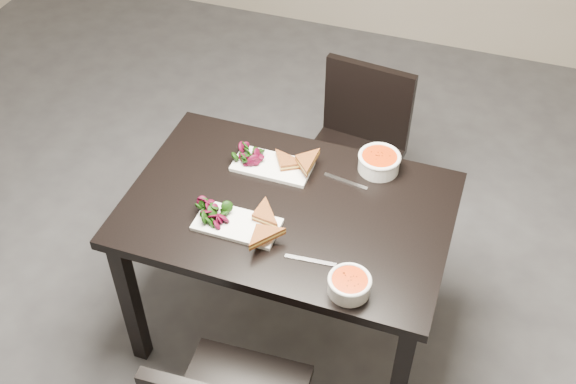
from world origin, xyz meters
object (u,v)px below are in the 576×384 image
object	(u,v)px
chair_far	(357,144)
plate_near	(237,225)
plate_far	(272,166)
soup_bowl_near	(349,284)
table	(288,224)
soup_bowl_far	(379,161)

from	to	relation	value
chair_far	plate_near	xyz separation A→B (m)	(-0.22, -0.90, 0.27)
chair_far	plate_far	size ratio (longest dim) A/B	2.77
plate_near	soup_bowl_near	world-z (taller)	soup_bowl_near
table	soup_bowl_far	distance (m)	0.43
chair_far	soup_bowl_far	xyz separation A→B (m)	(0.19, -0.44, 0.31)
chair_far	soup_bowl_near	size ratio (longest dim) A/B	5.88
chair_far	table	bearing A→B (deg)	-89.78
plate_near	soup_bowl_near	xyz separation A→B (m)	(0.46, -0.15, 0.03)
table	plate_near	bearing A→B (deg)	-131.24
table	chair_far	xyz separation A→B (m)	(0.08, 0.74, -0.17)
soup_bowl_far	chair_far	bearing A→B (deg)	113.02
soup_bowl_near	plate_far	xyz separation A→B (m)	(-0.45, 0.49, -0.03)
soup_bowl_far	plate_far	bearing A→B (deg)	-162.32
chair_far	soup_bowl_far	distance (m)	0.57
table	soup_bowl_far	world-z (taller)	soup_bowl_far
chair_far	soup_bowl_near	world-z (taller)	chair_far
table	soup_bowl_near	world-z (taller)	soup_bowl_near
plate_near	plate_far	bearing A→B (deg)	88.24
soup_bowl_near	plate_far	world-z (taller)	soup_bowl_near
soup_bowl_far	soup_bowl_near	bearing A→B (deg)	-85.15
chair_far	soup_bowl_near	xyz separation A→B (m)	(0.24, -1.05, 0.30)
soup_bowl_near	plate_far	distance (m)	0.66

